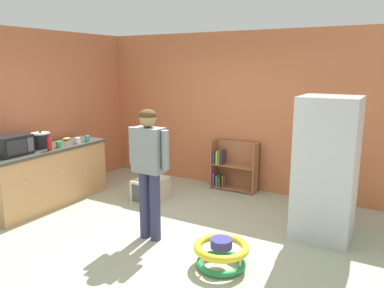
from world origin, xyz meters
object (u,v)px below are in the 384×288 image
Objects in this scene: bookshelf at (232,168)px; teal_cup at (87,139)px; microwave at (12,145)px; ketchup_bottle at (49,144)px; white_cup at (78,140)px; baby_walker at (221,253)px; pet_carrier at (150,189)px; crock_pot at (41,140)px; banana_bunch at (67,139)px; green_cup at (59,144)px; kitchen_counter at (48,176)px; standing_person at (149,163)px; refrigerator at (326,168)px.

teal_cup is at bearing -144.77° from bookshelf.
ketchup_bottle is (0.22, 0.46, -0.04)m from microwave.
white_cup is 0.19m from teal_cup.
pet_carrier is at bearing 145.23° from baby_walker.
crock_pot reaches higher than pet_carrier.
banana_bunch is (-2.37, -1.50, 0.55)m from bookshelf.
banana_bunch is 0.58m from green_cup.
ketchup_bottle is (0.22, -0.10, 0.55)m from kitchen_counter.
baby_walker is 3.09m from ketchup_bottle.
crock_pot is 2.93× the size of teal_cup.
microwave is at bearing -177.03° from baby_walker.
ketchup_bottle is (0.39, -0.68, 0.07)m from banana_bunch.
microwave is 1.95× the size of ketchup_bottle.
baby_walker is 3.30m from microwave.
standing_person is 17.20× the size of teal_cup.
microwave is at bearing -115.70° from ketchup_bottle.
teal_cup is (-0.01, 0.77, -0.05)m from ketchup_bottle.
bookshelf is 1.77× the size of microwave.
kitchen_counter is 1.61m from pet_carrier.
refrigerator reaches higher than ketchup_bottle.
green_cup is at bearing -93.75° from teal_cup.
bookshelf is 1.54× the size of pet_carrier.
white_cup is at bearing 69.19° from kitchen_counter.
kitchen_counter is 3.21m from baby_walker.
teal_cup reaches higher than bookshelf.
crock_pot is at bearing -153.14° from kitchen_counter.
white_cup is (-2.02, -1.60, 0.57)m from bookshelf.
white_cup is at bearing -173.10° from refrigerator.
bookshelf is at bearing 47.74° from ketchup_bottle.
bookshelf is 2.64m from white_cup.
microwave reaches higher than white_cup.
ketchup_bottle reaches higher than kitchen_counter.
standing_person reaches higher than bookshelf.
ketchup_bottle is at bearing -137.13° from pet_carrier.
baby_walker is (3.17, -0.39, -0.29)m from kitchen_counter.
green_cup is at bearing -54.48° from banana_bunch.
refrigerator is 1.09× the size of standing_person.
standing_person is at bearing -92.42° from bookshelf.
crock_pot is at bearing -110.13° from teal_cup.
bookshelf is 0.52× the size of standing_person.
pet_carrier is at bearing 20.80° from white_cup.
crock_pot is at bearing -147.15° from green_cup.
banana_bunch is at bearing 160.68° from standing_person.
pet_carrier is at bearing 35.00° from green_cup.
white_cup is (0.24, 0.51, -0.07)m from crock_pot.
bookshelf is at bearing 50.16° from microwave.
kitchen_counter is 12.72× the size of banana_bunch.
teal_cup is at bearing -168.09° from pet_carrier.
crock_pot is at bearing 173.56° from baby_walker.
ketchup_bottle is 0.78m from teal_cup.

